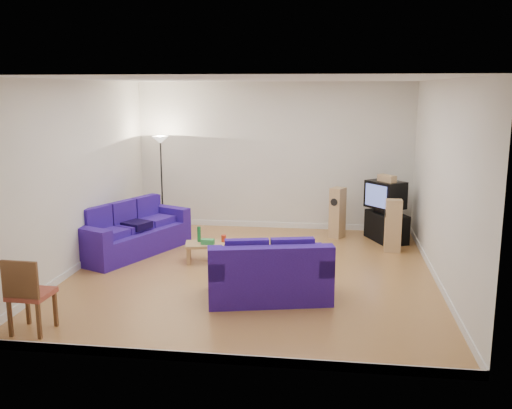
# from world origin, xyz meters

# --- Properties ---
(room) EXTENTS (6.01, 6.51, 3.21)m
(room) POSITION_xyz_m (0.00, 0.00, 1.54)
(room) COLOR #965F2E
(room) RESTS_ON ground
(sofa_three_seat) EXTENTS (1.89, 2.57, 0.91)m
(sofa_three_seat) POSITION_xyz_m (-2.51, 0.92, 0.34)
(sofa_three_seat) COLOR navy
(sofa_three_seat) RESTS_ON ground
(sofa_loveseat) EXTENTS (1.96, 1.37, 0.89)m
(sofa_loveseat) POSITION_xyz_m (0.40, -1.16, 0.34)
(sofa_loveseat) COLOR navy
(sofa_loveseat) RESTS_ON ground
(coffee_table) EXTENTS (1.01, 0.65, 0.34)m
(coffee_table) POSITION_xyz_m (-0.82, 0.57, 0.29)
(coffee_table) COLOR tan
(coffee_table) RESTS_ON ground
(bottle) EXTENTS (0.09, 0.09, 0.28)m
(bottle) POSITION_xyz_m (-1.07, 0.63, 0.48)
(bottle) COLOR #197233
(bottle) RESTS_ON coffee_table
(tissue_box) EXTENTS (0.23, 0.13, 0.09)m
(tissue_box) POSITION_xyz_m (-0.88, 0.47, 0.39)
(tissue_box) COLOR green
(tissue_box) RESTS_ON coffee_table
(red_canister) EXTENTS (0.09, 0.09, 0.12)m
(red_canister) POSITION_xyz_m (-0.63, 0.68, 0.40)
(red_canister) COLOR red
(red_canister) RESTS_ON coffee_table
(remote) EXTENTS (0.15, 0.06, 0.02)m
(remote) POSITION_xyz_m (-0.49, 0.44, 0.35)
(remote) COLOR black
(remote) RESTS_ON coffee_table
(tv_stand) EXTENTS (0.87, 1.08, 0.58)m
(tv_stand) POSITION_xyz_m (2.41, 2.44, 0.29)
(tv_stand) COLOR black
(tv_stand) RESTS_ON ground
(av_receiver) EXTENTS (0.50, 0.52, 0.09)m
(av_receiver) POSITION_xyz_m (2.39, 2.44, 0.63)
(av_receiver) COLOR black
(av_receiver) RESTS_ON tv_stand
(television) EXTENTS (0.86, 0.88, 0.55)m
(television) POSITION_xyz_m (2.36, 2.49, 0.95)
(television) COLOR black
(television) RESTS_ON av_receiver
(centre_speaker) EXTENTS (0.37, 0.41, 0.14)m
(centre_speaker) POSITION_xyz_m (2.37, 2.40, 1.29)
(centre_speaker) COLOR tan
(centre_speaker) RESTS_ON television
(speaker_left) EXTENTS (0.36, 0.39, 1.05)m
(speaker_left) POSITION_xyz_m (1.41, 2.57, 0.53)
(speaker_left) COLOR tan
(speaker_left) RESTS_ON ground
(speaker_right) EXTENTS (0.31, 0.24, 1.01)m
(speaker_right) POSITION_xyz_m (2.45, 1.63, 0.51)
(speaker_right) COLOR tan
(speaker_right) RESTS_ON ground
(floor_lamp) EXTENTS (0.35, 0.35, 2.06)m
(floor_lamp) POSITION_xyz_m (-2.38, 2.70, 1.70)
(floor_lamp) COLOR black
(floor_lamp) RESTS_ON ground
(dining_chair) EXTENTS (0.50, 0.50, 1.00)m
(dining_chair) POSITION_xyz_m (-2.45, -2.78, 0.56)
(dining_chair) COLOR brown
(dining_chair) RESTS_ON ground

